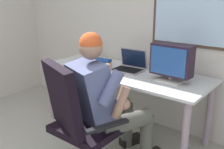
{
  "coord_description": "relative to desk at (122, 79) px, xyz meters",
  "views": [
    {
      "loc": [
        1.46,
        -0.26,
        1.51
      ],
      "look_at": [
        0.01,
        1.56,
        0.79
      ],
      "focal_mm": 41.87,
      "sensor_mm": 36.0,
      "label": 1
    }
  ],
  "objects": [
    {
      "name": "desk",
      "position": [
        0.0,
        0.0,
        0.0
      ],
      "size": [
        1.89,
        0.73,
        0.72
      ],
      "color": "gray",
      "rests_on": "ground"
    },
    {
      "name": "book_stack",
      "position": [
        -0.3,
        0.03,
        0.14
      ],
      "size": [
        0.2,
        0.14,
        0.08
      ],
      "color": "#367843",
      "rests_on": "desk"
    },
    {
      "name": "laptop",
      "position": [
        0.04,
        0.08,
        0.16
      ],
      "size": [
        0.34,
        0.29,
        0.23
      ],
      "color": "gray",
      "rests_on": "desk"
    },
    {
      "name": "desk_speaker",
      "position": [
        -0.62,
        0.15,
        0.2
      ],
      "size": [
        0.07,
        0.09,
        0.19
      ],
      "color": "black",
      "rests_on": "desk"
    },
    {
      "name": "wine_glass",
      "position": [
        -0.32,
        -0.19,
        0.2
      ],
      "size": [
        0.08,
        0.08,
        0.14
      ],
      "color": "silver",
      "rests_on": "desk"
    },
    {
      "name": "wall_rear",
      "position": [
        0.17,
        0.42,
        0.72
      ],
      "size": [
        4.5,
        0.08,
        2.67
      ],
      "color": "beige",
      "rests_on": "ground"
    },
    {
      "name": "crt_monitor",
      "position": [
        0.57,
        -0.01,
        0.3
      ],
      "size": [
        0.39,
        0.19,
        0.36
      ],
      "color": "beige",
      "rests_on": "desk"
    },
    {
      "name": "person_seated",
      "position": [
        0.27,
        -0.6,
        0.02
      ],
      "size": [
        0.69,
        0.9,
        1.23
      ],
      "color": "#525149",
      "rests_on": "ground"
    },
    {
      "name": "office_chair",
      "position": [
        0.18,
        -0.87,
        -0.05
      ],
      "size": [
        0.7,
        0.68,
        1.02
      ],
      "color": "black",
      "rests_on": "ground"
    }
  ]
}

